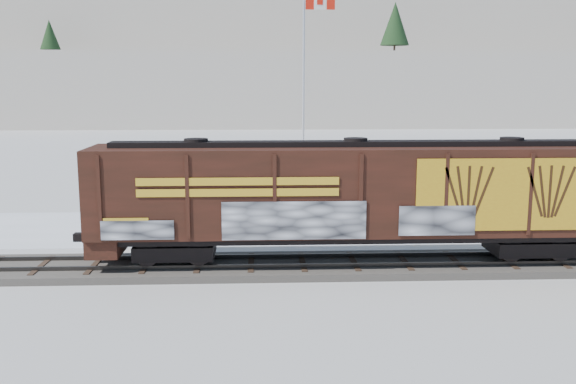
{
  "coord_description": "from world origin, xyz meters",
  "views": [
    {
      "loc": [
        -1.61,
        -24.07,
        7.19
      ],
      "look_at": [
        -0.44,
        3.0,
        2.55
      ],
      "focal_mm": 40.0,
      "sensor_mm": 36.0,
      "label": 1
    }
  ],
  "objects_px": {
    "hopper_railcar": "(355,193)",
    "car_dark": "(319,209)",
    "flagpole": "(305,123)",
    "car_white": "(246,209)",
    "car_silver": "(263,213)"
  },
  "relations": [
    {
      "from": "car_white",
      "to": "car_dark",
      "type": "distance_m",
      "value": 3.79
    },
    {
      "from": "car_silver",
      "to": "car_white",
      "type": "height_order",
      "value": "car_white"
    },
    {
      "from": "hopper_railcar",
      "to": "car_silver",
      "type": "relative_size",
      "value": 5.14
    },
    {
      "from": "hopper_railcar",
      "to": "car_white",
      "type": "xyz_separation_m",
      "value": [
        -4.36,
        8.28,
        -2.21
      ]
    },
    {
      "from": "flagpole",
      "to": "car_white",
      "type": "height_order",
      "value": "flagpole"
    },
    {
      "from": "hopper_railcar",
      "to": "car_dark",
      "type": "height_order",
      "value": "hopper_railcar"
    },
    {
      "from": "car_dark",
      "to": "car_silver",
      "type": "bearing_deg",
      "value": 126.77
    },
    {
      "from": "flagpole",
      "to": "car_white",
      "type": "bearing_deg",
      "value": -117.21
    },
    {
      "from": "car_silver",
      "to": "car_dark",
      "type": "xyz_separation_m",
      "value": [
        2.93,
        0.83,
        -0.0
      ]
    },
    {
      "from": "car_white",
      "to": "car_dark",
      "type": "relative_size",
      "value": 1.0
    },
    {
      "from": "car_silver",
      "to": "car_dark",
      "type": "distance_m",
      "value": 3.04
    },
    {
      "from": "car_white",
      "to": "car_silver",
      "type": "bearing_deg",
      "value": -127.26
    },
    {
      "from": "hopper_railcar",
      "to": "car_dark",
      "type": "xyz_separation_m",
      "value": [
        -0.58,
        8.48,
        -2.29
      ]
    },
    {
      "from": "flagpole",
      "to": "car_dark",
      "type": "relative_size",
      "value": 2.77
    },
    {
      "from": "car_dark",
      "to": "car_white",
      "type": "bearing_deg",
      "value": 113.93
    }
  ]
}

